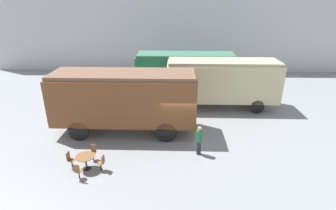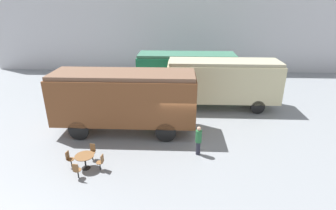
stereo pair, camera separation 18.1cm
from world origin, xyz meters
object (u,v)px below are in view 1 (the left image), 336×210
(visitor_person, at_px, (199,139))
(passenger_coach_vintage, at_px, (222,80))
(cafe_table_near, at_px, (85,159))
(streamlined_locomotive, at_px, (193,68))
(cafe_chair_0, at_px, (102,162))
(passenger_coach_wooden, at_px, (125,97))

(visitor_person, bearing_deg, passenger_coach_vintage, 72.27)
(visitor_person, bearing_deg, cafe_table_near, -164.79)
(passenger_coach_vintage, height_order, cafe_table_near, passenger_coach_vintage)
(streamlined_locomotive, height_order, visitor_person, streamlined_locomotive)
(passenger_coach_vintage, relative_size, cafe_chair_0, 9.60)
(passenger_coach_vintage, height_order, visitor_person, passenger_coach_vintage)
(passenger_coach_wooden, bearing_deg, cafe_table_near, -107.00)
(cafe_table_near, relative_size, visitor_person, 0.56)
(streamlined_locomotive, relative_size, passenger_coach_vintage, 1.28)
(passenger_coach_vintage, distance_m, cafe_table_near, 11.75)
(streamlined_locomotive, relative_size, visitor_person, 6.38)
(passenger_coach_vintage, distance_m, visitor_person, 7.41)
(passenger_coach_vintage, xyz_separation_m, cafe_table_near, (-7.94, -8.51, -1.56))
(passenger_coach_vintage, bearing_deg, visitor_person, -107.73)
(passenger_coach_wooden, bearing_deg, visitor_person, -30.26)
(streamlined_locomotive, distance_m, cafe_chair_0, 13.63)
(passenger_coach_vintage, xyz_separation_m, cafe_chair_0, (-7.11, -8.62, -1.66))
(streamlined_locomotive, relative_size, cafe_chair_0, 12.30)
(cafe_table_near, bearing_deg, streamlined_locomotive, 64.39)
(passenger_coach_wooden, height_order, visitor_person, passenger_coach_wooden)
(cafe_chair_0, height_order, visitor_person, visitor_person)
(streamlined_locomotive, distance_m, passenger_coach_wooden, 9.50)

